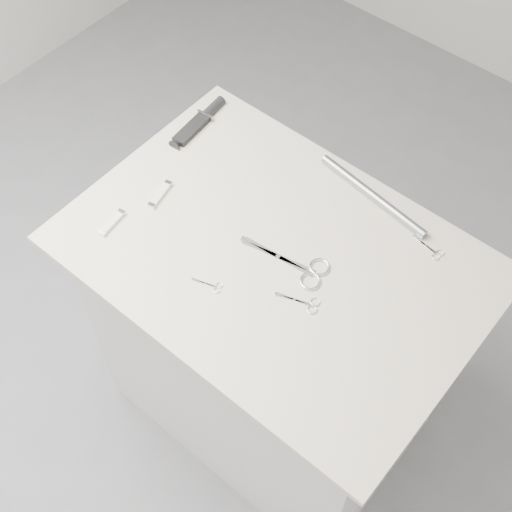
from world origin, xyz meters
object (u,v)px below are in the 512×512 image
Objects in this scene: embroidery_scissors_a at (305,303)px; tiny_scissors at (211,285)px; pocket_knife_b at (160,194)px; pocket_knife_a at (112,223)px; large_shears at (301,268)px; metal_rail at (373,195)px; plinth at (272,345)px; embroidery_scissors_b at (432,250)px; sheathed_knife at (202,120)px.

embroidery_scissors_a is 0.22m from tiny_scissors.
pocket_knife_a is at bearing 155.80° from pocket_knife_b.
large_shears is at bearing 113.16° from embroidery_scissors_a.
large_shears is 0.66× the size of metal_rail.
metal_rail reaches higher than embroidery_scissors_a.
pocket_knife_a is at bearing 165.93° from tiny_scissors.
embroidery_scissors_a is 0.31× the size of metal_rail.
embroidery_scissors_b is (0.28, 0.25, 0.47)m from plinth.
large_shears is at bearing 5.66° from plinth.
pocket_knife_a is 0.14m from pocket_knife_b.
metal_rail is (0.42, 0.34, 0.01)m from pocket_knife_b.
pocket_knife_b is (0.03, 0.14, 0.00)m from pocket_knife_a.
tiny_scissors is 0.37× the size of sheathed_knife.
embroidery_scissors_b is (0.14, 0.31, -0.00)m from embroidery_scissors_a.
pocket_knife_b is at bearing 138.84° from tiny_scissors.
pocket_knife_a reaches higher than plinth.
sheathed_knife is 2.13× the size of pocket_knife_b.
pocket_knife_b reaches higher than embroidery_scissors_a.
embroidery_scissors_b is 0.26× the size of metal_rail.
embroidery_scissors_a is 1.40× the size of tiny_scissors.
sheathed_knife is at bearing 148.72° from large_shears.
sheathed_knife is 0.59× the size of metal_rail.
embroidery_scissors_b is 1.17× the size of tiny_scissors.
metal_rail reaches higher than pocket_knife_a.
sheathed_knife reaches higher than plinth.
embroidery_scissors_a is 0.48m from pocket_knife_b.
sheathed_knife reaches higher than embroidery_scissors_b.
sheathed_knife is at bearing -171.59° from metal_rail.
pocket_knife_a is 0.26× the size of metal_rail.
embroidery_scissors_b is 0.44× the size of sheathed_knife.
large_shears is 0.42m from pocket_knife_b.
embroidery_scissors_b is 1.00× the size of pocket_knife_a.
metal_rail is (0.01, 0.28, 0.01)m from large_shears.
pocket_knife_b is (-0.28, 0.12, 0.00)m from tiny_scissors.
pocket_knife_a is at bearing 174.93° from embroidery_scissors_a.
tiny_scissors is (-0.13, -0.17, -0.00)m from large_shears.
tiny_scissors is at bearing -110.02° from plinth.
metal_rail reaches higher than tiny_scissors.
sheathed_knife is at bearing 7.51° from pocket_knife_b.
tiny_scissors is at bearing -106.88° from metal_rail.
pocket_knife_b is at bearing -140.98° from metal_rail.
sheathed_knife is (-0.57, 0.28, 0.01)m from embroidery_scissors_a.
embroidery_scissors_b is 0.72m from sheathed_knife.
pocket_knife_b reaches higher than large_shears.
embroidery_scissors_a is 0.52× the size of sheathed_knife.
pocket_knife_a is at bearing -175.36° from sheathed_knife.
large_shears is 0.22m from tiny_scissors.
large_shears is 0.48m from pocket_knife_a.
tiny_scissors is at bearing -122.09° from embroidery_scissors_b.
pocket_knife_b is at bearing -172.06° from plinth.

